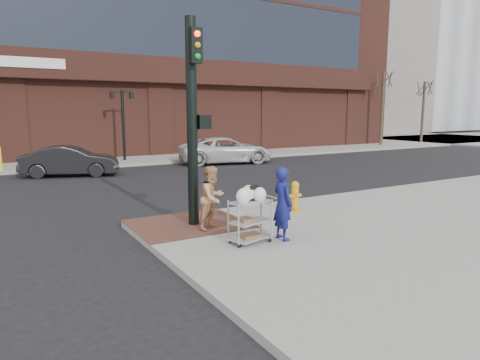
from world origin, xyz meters
TOP-DOWN VIEW (x-y plane):
  - ground at (0.00, 0.00)m, footprint 220.00×220.00m
  - sidewalk_far at (12.50, 32.00)m, footprint 65.00×36.00m
  - brick_curb_ramp at (-0.60, 0.90)m, footprint 2.80×2.40m
  - filler_block at (40.00, 38.00)m, footprint 14.00×20.00m
  - bare_tree_a at (24.00, 16.50)m, footprint 1.80×1.80m
  - bare_tree_b at (30.00, 17.00)m, footprint 1.80×1.80m
  - lamp_post at (2.00, 16.00)m, footprint 1.32×0.22m
  - traffic_signal_pole at (-0.48, 0.77)m, footprint 0.61×0.51m
  - woman_blue at (0.66, -1.36)m, footprint 0.40×0.60m
  - pedestrian_tan at (-0.27, 0.18)m, footprint 0.92×0.83m
  - sedan_dark at (-1.61, 12.01)m, footprint 4.50×2.80m
  - minivan_white at (6.95, 12.75)m, footprint 5.80×3.55m
  - utility_cart at (-0.08, -1.21)m, footprint 0.99×0.72m
  - fire_hydrant at (2.51, 0.58)m, footprint 0.41×0.29m

SIDE VIEW (x-z plane):
  - ground at x=0.00m, z-range 0.00..0.00m
  - sidewalk_far at x=12.50m, z-range 0.00..0.15m
  - brick_curb_ramp at x=-0.60m, z-range 0.15..0.16m
  - fire_hydrant at x=2.51m, z-range 0.16..1.04m
  - sedan_dark at x=-1.61m, z-range 0.00..1.40m
  - utility_cart at x=-0.08m, z-range 0.09..1.33m
  - minivan_white at x=6.95m, z-range 0.00..1.50m
  - pedestrian_tan at x=-0.27m, z-range 0.15..1.68m
  - woman_blue at x=0.66m, z-range 0.15..1.77m
  - lamp_post at x=2.00m, z-range 0.62..4.62m
  - traffic_signal_pole at x=-0.48m, z-range 0.33..5.33m
  - bare_tree_b at x=30.00m, z-range 2.44..9.14m
  - bare_tree_a at x=24.00m, z-range 2.67..9.87m
  - filler_block at x=40.00m, z-range 0.00..18.00m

